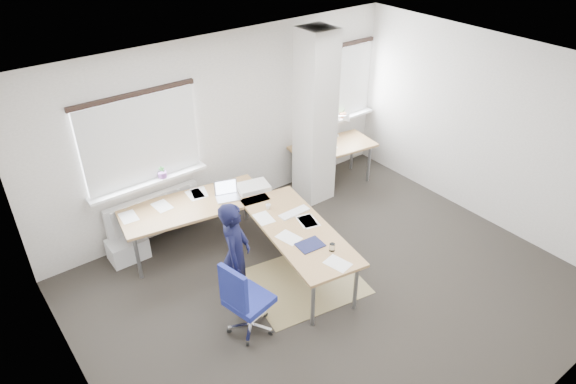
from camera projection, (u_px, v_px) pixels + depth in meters
ground at (332, 291)px, 6.65m from camera, size 6.00×6.00×0.00m
room_shell at (325, 155)px, 6.12m from camera, size 6.04×5.04×2.82m
floor_mat at (304, 282)px, 6.79m from camera, size 1.63×1.44×0.01m
white_crate at (128, 249)px, 7.15m from camera, size 0.52×0.37×0.31m
desk_main at (247, 217)px, 6.86m from camera, size 2.40×2.96×0.96m
desk_side at (333, 148)px, 8.61m from camera, size 1.48×0.88×1.22m
task_chair at (248, 313)px, 5.92m from camera, size 0.58×0.57×1.05m
person at (236, 255)px, 6.14m from camera, size 0.61×0.62×1.45m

